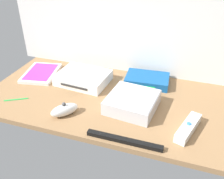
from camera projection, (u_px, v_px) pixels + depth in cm
name	position (u px, v px, depth cm)	size (l,w,h in cm)	color
ground_plane	(112.00, 100.00, 97.35)	(100.00, 48.00, 2.00)	#936D47
back_wall	(131.00, 0.00, 99.80)	(110.00, 1.20, 64.00)	silver
game_console	(83.00, 78.00, 106.30)	(22.17, 17.73, 4.40)	white
mini_computer	(132.00, 102.00, 90.01)	(18.67, 18.67, 5.30)	silver
game_case	(41.00, 73.00, 112.96)	(16.92, 21.21, 1.56)	white
network_router	(147.00, 80.00, 105.81)	(18.79, 13.27, 3.40)	#145193
remote_wand	(188.00, 128.00, 79.61)	(7.80, 15.20, 3.40)	white
remote_nunchuk	(64.00, 110.00, 86.93)	(9.80, 10.49, 5.10)	white
sensor_bar	(124.00, 140.00, 75.87)	(24.00, 1.80, 1.40)	black
stylus_pen	(16.00, 99.00, 95.75)	(0.70, 0.70, 9.00)	green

